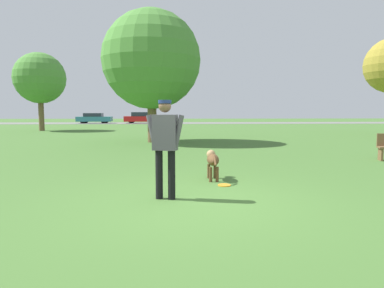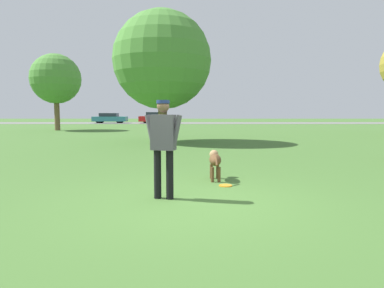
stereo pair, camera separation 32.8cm
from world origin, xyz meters
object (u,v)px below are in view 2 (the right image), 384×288
person (163,140)px  parked_car_teal (109,118)px  dog (215,160)px  tree_mid_center (162,60)px  parked_car_red (156,118)px  tree_far_left (55,79)px  frisbee (225,185)px

person → parked_car_teal: bearing=119.7°
dog → tree_mid_center: size_ratio=0.16×
dog → parked_car_red: parked_car_red is taller
tree_mid_center → dog: bearing=-78.0°
dog → parked_car_red: size_ratio=0.24×
person → tree_far_left: 23.60m
person → dog: size_ratio=1.68×
person → tree_mid_center: size_ratio=0.27×
parked_car_teal → parked_car_red: parked_car_red is taller
person → tree_far_left: bearing=130.6°
parked_car_red → tree_mid_center: bearing=-83.7°
dog → parked_car_teal: 36.40m
frisbee → parked_car_red: parked_car_red is taller
tree_mid_center → parked_car_red: tree_mid_center is taller
dog → tree_mid_center: (-1.98, 9.31, 3.56)m
dog → person: bearing=148.4°
tree_mid_center → person: bearing=-85.0°
tree_mid_center → parked_car_teal: size_ratio=1.54×
frisbee → parked_car_red: size_ratio=0.06×
person → parked_car_teal: 37.73m
dog → tree_far_left: bearing=29.7°
tree_mid_center → frisbee: bearing=-77.8°
frisbee → tree_far_left: tree_far_left is taller
tree_far_left → parked_car_red: tree_far_left is taller
dog → parked_car_teal: (-10.71, 34.79, 0.19)m
dog → parked_car_teal: size_ratio=0.25×
parked_car_red → dog: bearing=-82.2°
frisbee → tree_mid_center: tree_mid_center is taller
tree_mid_center → parked_car_red: size_ratio=1.50×
person → dog: person is taller
tree_mid_center → parked_car_red: (-2.93, 25.31, -3.34)m
parked_car_teal → tree_far_left: bearing=-91.9°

